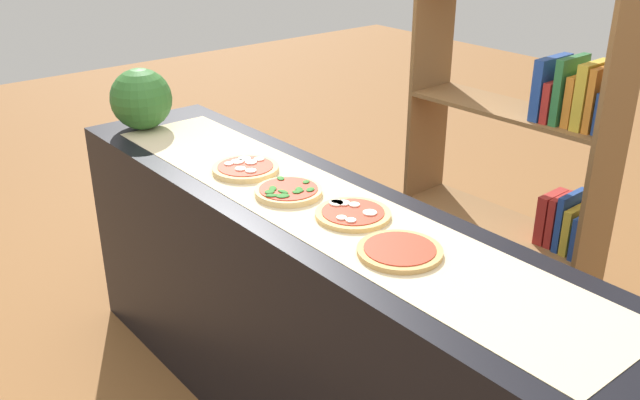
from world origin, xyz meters
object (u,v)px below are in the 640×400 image
at_px(pizza_mozzarella_0, 246,168).
at_px(pizza_plain_3, 400,251).
at_px(pizza_spinach_1, 288,191).
at_px(pizza_mozzarella_2, 353,214).
at_px(bookshelf, 528,183).
at_px(watermelon, 141,99).

relative_size(pizza_mozzarella_0, pizza_plain_3, 0.99).
xyz_separation_m(pizza_spinach_1, pizza_plain_3, (0.54, -0.01, -0.00)).
xyz_separation_m(pizza_mozzarella_0, pizza_spinach_1, (0.27, -0.01, 0.00)).
bearing_deg(pizza_mozzarella_2, pizza_mozzarella_0, -174.75).
height_order(pizza_mozzarella_0, pizza_spinach_1, same).
bearing_deg(pizza_plain_3, bookshelf, 106.47).
relative_size(pizza_mozzarella_2, bookshelf, 0.15).
bearing_deg(bookshelf, pizza_mozzarella_2, -86.83).
distance_m(pizza_spinach_1, pizza_plain_3, 0.54).
bearing_deg(pizza_plain_3, pizza_mozzarella_2, 167.42).
height_order(pizza_plain_3, watermelon, watermelon).
bearing_deg(watermelon, pizza_mozzarella_0, 4.80).
distance_m(pizza_spinach_1, bookshelf, 1.14).
height_order(pizza_mozzarella_0, bookshelf, bookshelf).
relative_size(pizza_mozzarella_2, watermelon, 0.92).
bearing_deg(pizza_mozzarella_2, bookshelf, 93.17).
distance_m(pizza_mozzarella_2, pizza_plain_3, 0.28).
height_order(pizza_mozzarella_2, watermelon, watermelon).
xyz_separation_m(pizza_mozzarella_0, pizza_mozzarella_2, (0.54, 0.05, -0.00)).
bearing_deg(pizza_spinach_1, bookshelf, 79.29).
xyz_separation_m(watermelon, bookshelf, (1.18, 1.16, -0.31)).
distance_m(pizza_mozzarella_2, bookshelf, 1.07).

